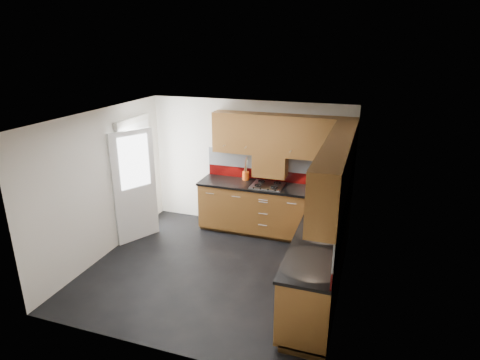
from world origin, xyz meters
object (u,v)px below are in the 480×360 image
(gas_hob, at_px, (268,185))
(utensil_pot, at_px, (246,175))
(toaster, at_px, (323,185))
(food_processor, at_px, (330,195))

(gas_hob, relative_size, utensil_pot, 1.25)
(gas_hob, relative_size, toaster, 2.12)
(gas_hob, xyz_separation_m, utensil_pot, (-0.48, 0.21, 0.08))
(toaster, distance_m, food_processor, 0.59)
(gas_hob, bearing_deg, utensil_pot, 156.21)
(food_processor, bearing_deg, gas_hob, 159.79)
(utensil_pot, distance_m, toaster, 1.44)
(gas_hob, height_order, food_processor, food_processor)
(food_processor, bearing_deg, toaster, 107.14)
(utensil_pot, height_order, food_processor, utensil_pot)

